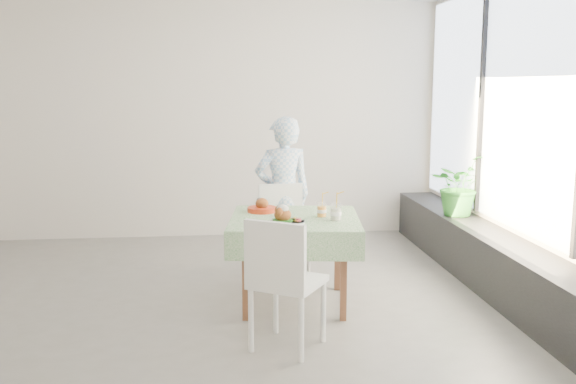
{
  "coord_description": "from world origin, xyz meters",
  "views": [
    {
      "loc": [
        0.36,
        -5.2,
        1.82
      ],
      "look_at": [
        0.93,
        -0.03,
        0.95
      ],
      "focal_mm": 40.0,
      "sensor_mm": 36.0,
      "label": 1
    }
  ],
  "objects": [
    {
      "name": "wall_right",
      "position": [
        3.0,
        0.0,
        1.4
      ],
      "size": [
        0.02,
        5.0,
        2.8
      ],
      "primitive_type": "cube",
      "color": "silver",
      "rests_on": "ground"
    },
    {
      "name": "juice_cup_lemonade",
      "position": [
        1.3,
        -0.23,
        0.8
      ],
      "size": [
        0.1,
        0.1,
        0.27
      ],
      "color": "white",
      "rests_on": "cafe_table"
    },
    {
      "name": "diner",
      "position": [
        0.98,
        0.86,
        0.76
      ],
      "size": [
        0.61,
        0.46,
        1.52
      ],
      "primitive_type": "imported",
      "rotation": [
        0.0,
        0.0,
        3.32
      ],
      "color": "#88B4DA",
      "rests_on": "ground"
    },
    {
      "name": "potted_plant",
      "position": [
        2.79,
        1.0,
        0.81
      ],
      "size": [
        0.74,
        0.74,
        0.62
      ],
      "primitive_type": "imported",
      "rotation": [
        0.0,
        0.0,
        0.8
      ],
      "color": "#30842C",
      "rests_on": "window_ledge"
    },
    {
      "name": "juice_cup_orange",
      "position": [
        1.21,
        -0.08,
        0.8
      ],
      "size": [
        0.09,
        0.09,
        0.24
      ],
      "color": "white",
      "rests_on": "cafe_table"
    },
    {
      "name": "wall_back",
      "position": [
        0.0,
        2.5,
        1.4
      ],
      "size": [
        6.0,
        0.02,
        2.8
      ],
      "primitive_type": "cube",
      "color": "silver",
      "rests_on": "ground"
    },
    {
      "name": "window_pane",
      "position": [
        2.97,
        0.0,
        1.65
      ],
      "size": [
        0.01,
        4.8,
        2.18
      ],
      "primitive_type": "cube",
      "color": "#D1E0F9",
      "rests_on": "ground"
    },
    {
      "name": "window_ledge",
      "position": [
        2.8,
        0.0,
        0.25
      ],
      "size": [
        0.4,
        4.8,
        0.5
      ],
      "primitive_type": "cube",
      "color": "black",
      "rests_on": "ground"
    },
    {
      "name": "chair_near",
      "position": [
        0.82,
        -0.98,
        0.29
      ],
      "size": [
        0.61,
        0.61,
        0.94
      ],
      "color": "white",
      "rests_on": "ground"
    },
    {
      "name": "cafe_table",
      "position": [
        0.98,
        -0.08,
        0.46
      ],
      "size": [
        1.16,
        1.16,
        0.74
      ],
      "color": "brown",
      "rests_on": "ground"
    },
    {
      "name": "chair_far",
      "position": [
        0.97,
        0.6,
        0.27
      ],
      "size": [
        0.46,
        0.46,
        0.89
      ],
      "color": "white",
      "rests_on": "ground"
    },
    {
      "name": "second_dish",
      "position": [
        0.73,
        0.18,
        0.78
      ],
      "size": [
        0.25,
        0.25,
        0.12
      ],
      "color": "#B82F12",
      "rests_on": "cafe_table"
    },
    {
      "name": "main_dish",
      "position": [
        0.88,
        -0.3,
        0.79
      ],
      "size": [
        0.29,
        0.29,
        0.15
      ],
      "color": "white",
      "rests_on": "cafe_table"
    },
    {
      "name": "floor",
      "position": [
        0.0,
        0.0,
        0.0
      ],
      "size": [
        6.0,
        6.0,
        0.0
      ],
      "primitive_type": "plane",
      "color": "slate",
      "rests_on": "ground"
    },
    {
      "name": "wall_front",
      "position": [
        0.0,
        -2.5,
        1.4
      ],
      "size": [
        6.0,
        0.02,
        2.8
      ],
      "primitive_type": "cube",
      "color": "silver",
      "rests_on": "ground"
    }
  ]
}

